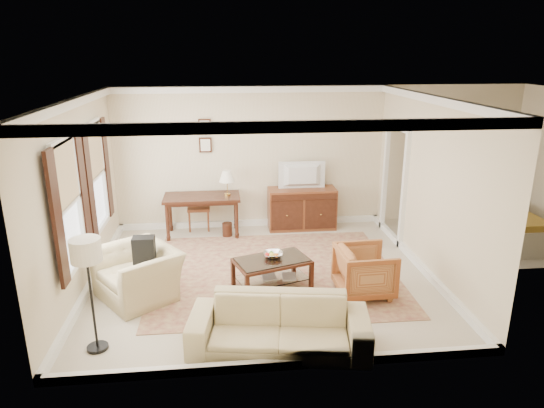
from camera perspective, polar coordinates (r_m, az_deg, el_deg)
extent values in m
cube|color=beige|center=(8.09, -1.19, -8.48)|extent=(5.50, 5.00, 0.01)
cube|color=white|center=(7.30, -1.34, 12.44)|extent=(5.50, 5.00, 0.01)
cube|color=beige|center=(9.99, -2.51, 5.40)|extent=(5.50, 0.01, 2.90)
cube|color=beige|center=(5.23, 1.14, -6.15)|extent=(5.50, 0.01, 2.90)
cube|color=beige|center=(7.84, -21.72, 0.73)|extent=(0.01, 5.00, 2.90)
cube|color=beige|center=(8.26, 18.12, 1.94)|extent=(0.01, 5.00, 2.90)
cube|color=beige|center=(10.33, 22.44, -3.94)|extent=(3.00, 2.70, 0.01)
cube|color=maroon|center=(8.21, 0.32, -8.03)|extent=(4.04, 3.48, 0.01)
cube|color=#3D1C11|center=(9.68, -8.25, 0.80)|extent=(1.50, 0.75, 0.05)
cylinder|color=#3D1C11|center=(9.58, -12.19, -2.18)|extent=(0.07, 0.07, 0.76)
cylinder|color=#3D1C11|center=(9.52, -4.18, -1.93)|extent=(0.07, 0.07, 0.76)
cylinder|color=#3D1C11|center=(10.13, -11.88, -1.06)|extent=(0.07, 0.07, 0.76)
cylinder|color=#3D1C11|center=(10.08, -4.31, -0.82)|extent=(0.07, 0.07, 0.76)
cube|color=brown|center=(10.09, 3.52, -0.52)|extent=(1.39, 0.53, 0.85)
imported|color=black|center=(9.83, 3.64, 4.35)|extent=(0.91, 0.53, 0.12)
cube|color=#3D1C11|center=(7.55, -0.01, -6.76)|extent=(1.28, 0.98, 0.04)
cube|color=silver|center=(7.54, -0.01, -6.53)|extent=(1.21, 0.91, 0.01)
cube|color=silver|center=(7.67, -0.01, -8.67)|extent=(1.18, 0.88, 0.02)
cube|color=#3D1C11|center=(7.21, -2.94, -9.97)|extent=(0.08, 0.08, 0.44)
cube|color=#3D1C11|center=(7.62, 4.65, -8.41)|extent=(0.08, 0.08, 0.44)
cube|color=#3D1C11|center=(7.72, -4.60, -8.07)|extent=(0.08, 0.08, 0.44)
cube|color=#3D1C11|center=(8.10, 2.58, -6.73)|extent=(0.08, 0.08, 0.44)
imported|color=silver|center=(7.59, 0.14, -5.87)|extent=(0.42, 0.42, 0.10)
imported|color=brown|center=(7.65, -1.19, -8.56)|extent=(0.28, 0.06, 0.38)
imported|color=brown|center=(7.66, 1.21, -8.53)|extent=(0.28, 0.05, 0.38)
imported|color=brown|center=(7.50, 10.87, -7.51)|extent=(0.78, 0.83, 0.83)
imported|color=tan|center=(7.52, -15.55, -7.00)|extent=(1.29, 1.38, 1.02)
cube|color=black|center=(7.46, -14.83, -5.05)|extent=(0.39, 0.37, 0.40)
imported|color=tan|center=(6.10, 0.85, -13.19)|extent=(2.29, 0.99, 0.86)
cylinder|color=black|center=(6.67, -19.82, -15.58)|extent=(0.26, 0.26, 0.04)
cylinder|color=black|center=(6.37, -20.39, -10.92)|extent=(0.03, 0.03, 1.24)
cylinder|color=silver|center=(6.08, -21.09, -5.09)|extent=(0.36, 0.36, 0.28)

